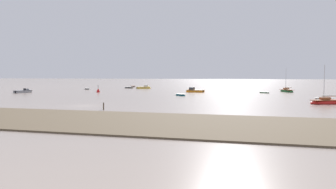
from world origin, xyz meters
The scene contains 15 objects.
ground_plane centered at (0.00, 0.00, 0.00)m, with size 800.00×800.00×0.00m, color gray.
mudflat_shore centered at (1.20, -15.99, 0.08)m, with size 245.43×16.44×0.16m, color brown.
sailboat_moored_0 centered at (36.76, 57.34, 0.34)m, with size 4.74×7.19×7.75m.
rowboat_moored_0 centered at (-21.42, 72.25, 0.19)m, with size 4.57×2.92×0.68m.
motorboat_moored_0 centered at (-13.77, 70.16, 0.33)m, with size 5.75×4.87×2.15m.
rowboat_moored_1 centered at (-24.46, 84.53, 0.20)m, with size 3.91×4.85×0.75m.
motorboat_moored_1 centered at (9.17, 48.28, 0.34)m, with size 6.24×3.59×2.24m.
sailboat_moored_1 centered at (40.14, 14.84, 0.32)m, with size 6.75×4.92×7.36m.
rowboat_moored_2 centered at (9.36, 31.12, 0.19)m, with size 3.97×4.27×0.69m.
rowboat_moored_3 centered at (-31.92, 57.98, 0.18)m, with size 3.83×4.22×0.67m.
rowboat_moored_4 centered at (41.48, 24.72, 0.17)m, with size 4.17×2.94×0.63m.
motorboat_moored_2 centered at (-38.26, 32.79, 0.27)m, with size 3.06×6.09×2.00m.
rowboat_moored_5 centered at (30.04, 48.86, 0.14)m, with size 3.25×2.60×0.50m.
channel_buoy centered at (-18.27, 40.21, 0.46)m, with size 0.90×0.90×2.30m.
mooring_post_near centered at (6.02, -4.90, 0.54)m, with size 0.22×0.22×1.22m.
Camera 1 is at (28.19, -49.21, 5.15)m, focal length 35.01 mm.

